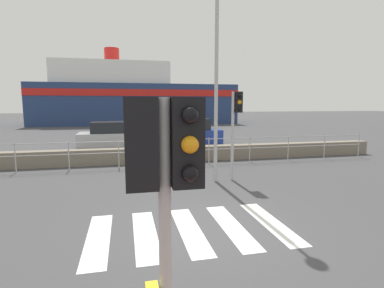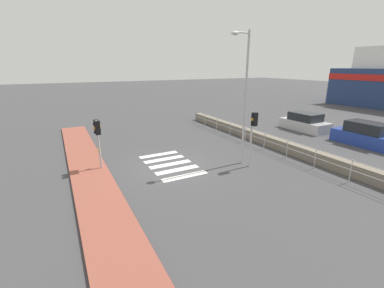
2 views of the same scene
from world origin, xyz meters
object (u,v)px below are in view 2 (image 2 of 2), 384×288
Objects in this scene: traffic_light_far at (253,128)px; streetlamp at (243,87)px; traffic_light_near at (98,132)px; parked_car_blue at (365,135)px; parked_car_silver at (305,123)px.

traffic_light_far is 2.14m from streetlamp.
traffic_light_near reaches higher than parked_car_blue.
parked_car_blue is (1.22, 9.72, -3.51)m from streetlamp.
streetlamp is 1.76× the size of parked_car_silver.
traffic_light_far is 10.58m from parked_car_silver.
parked_car_silver is (-4.39, 9.51, -1.55)m from traffic_light_far.
traffic_light_near is 0.66× the size of parked_car_blue.
streetlamp is (2.61, 6.90, 2.14)m from traffic_light_near.
traffic_light_near is at bearing -114.95° from traffic_light_far.
streetlamp reaches higher than parked_car_blue.
traffic_light_far is 9.64m from parked_car_blue.
traffic_light_far is at bearing 65.05° from traffic_light_near.
parked_car_blue is at bearing 0.00° from parked_car_silver.
traffic_light_far is (3.31, 7.11, 0.12)m from traffic_light_near.
parked_car_blue is (3.83, 16.62, -1.37)m from traffic_light_near.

